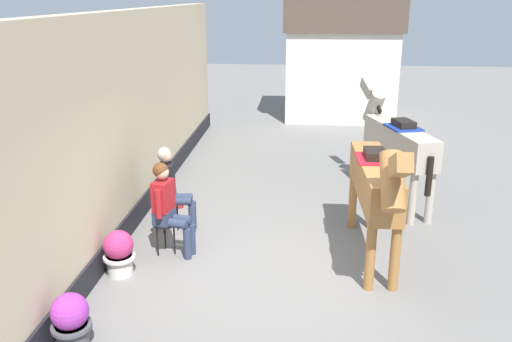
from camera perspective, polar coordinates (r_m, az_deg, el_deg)
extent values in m
plane|color=slate|center=(10.26, 3.08, -2.50)|extent=(40.00, 40.00, 0.00)
cube|color=#CCB793|center=(8.79, -13.99, 5.01)|extent=(0.30, 14.00, 3.40)
cube|color=black|center=(9.23, -13.16, -4.20)|extent=(0.34, 14.00, 0.36)
cube|color=silver|center=(16.84, 8.83, 10.06)|extent=(3.20, 2.40, 2.60)
cube|color=brown|center=(16.69, 9.13, 16.01)|extent=(3.40, 2.60, 0.90)
cylinder|color=black|center=(7.94, -9.65, -5.52)|extent=(0.34, 0.34, 0.03)
cylinder|color=black|center=(7.98, -8.65, -7.23)|extent=(0.02, 0.02, 0.45)
cylinder|color=black|center=(8.16, -9.62, -6.67)|extent=(0.02, 0.02, 0.45)
cylinder|color=black|center=(7.97, -10.40, -7.36)|extent=(0.02, 0.02, 0.45)
cube|color=#2D3851|center=(7.89, -9.69, -4.75)|extent=(0.30, 0.36, 0.20)
cube|color=maroon|center=(7.78, -9.81, -2.58)|extent=(0.29, 0.38, 0.44)
sphere|color=tan|center=(7.66, -9.95, -0.13)|extent=(0.20, 0.20, 0.20)
sphere|color=#593319|center=(7.66, -10.10, 0.09)|extent=(0.22, 0.22, 0.22)
cylinder|color=#2D3851|center=(7.90, -8.17, -5.05)|extent=(0.40, 0.21, 0.13)
cylinder|color=#2D3851|center=(7.95, -6.82, -7.21)|extent=(0.11, 0.11, 0.46)
cylinder|color=#2D3851|center=(7.77, -8.67, -5.49)|extent=(0.40, 0.21, 0.13)
cylinder|color=#2D3851|center=(7.82, -7.29, -7.68)|extent=(0.11, 0.11, 0.46)
cylinder|color=maroon|center=(7.95, -9.03, -2.45)|extent=(0.09, 0.09, 0.42)
cylinder|color=maroon|center=(7.62, -10.32, -3.46)|extent=(0.09, 0.09, 0.42)
cylinder|color=gold|center=(8.68, -9.30, -3.39)|extent=(0.34, 0.34, 0.03)
cylinder|color=black|center=(8.75, -8.31, -4.85)|extent=(0.02, 0.02, 0.45)
cylinder|color=black|center=(8.89, -9.57, -4.54)|extent=(0.02, 0.02, 0.45)
cylinder|color=black|center=(8.67, -9.78, -5.16)|extent=(0.02, 0.02, 0.45)
cube|color=#2D3851|center=(8.64, -9.34, -2.68)|extent=(0.27, 0.34, 0.20)
cube|color=black|center=(8.53, -9.45, -0.67)|extent=(0.26, 0.36, 0.44)
sphere|color=tan|center=(8.43, -9.57, 1.58)|extent=(0.20, 0.20, 0.20)
sphere|color=#B2A38E|center=(8.42, -9.71, 1.77)|extent=(0.22, 0.22, 0.22)
cylinder|color=#2D3851|center=(8.71, -8.01, -2.80)|extent=(0.39, 0.17, 0.13)
cylinder|color=#2D3851|center=(8.80, -6.69, -4.62)|extent=(0.11, 0.11, 0.46)
cylinder|color=#2D3851|center=(8.56, -8.13, -3.18)|extent=(0.39, 0.17, 0.13)
cylinder|color=#2D3851|center=(8.65, -6.79, -5.03)|extent=(0.11, 0.11, 0.46)
cylinder|color=black|center=(8.73, -9.13, -0.56)|extent=(0.09, 0.09, 0.42)
cylinder|color=black|center=(8.36, -9.47, -1.44)|extent=(0.09, 0.09, 0.42)
cube|color=#9E6B38|center=(7.70, 12.45, -0.90)|extent=(0.50, 2.21, 0.52)
cylinder|color=#9E6B38|center=(7.11, 14.50, -8.93)|extent=(0.13, 0.13, 0.90)
cylinder|color=#9E6B38|center=(7.06, 12.01, -8.95)|extent=(0.13, 0.13, 0.90)
cylinder|color=#9E6B38|center=(8.86, 12.21, -3.23)|extent=(0.13, 0.13, 0.90)
cylinder|color=#9E6B38|center=(8.81, 10.22, -3.21)|extent=(0.13, 0.13, 0.90)
cylinder|color=#9E6B38|center=(6.46, 14.28, -1.10)|extent=(0.30, 0.64, 0.73)
cube|color=#9E6B38|center=(6.05, 15.08, 0.58)|extent=(0.19, 0.53, 0.40)
cube|color=black|center=(6.43, 14.34, 0.13)|extent=(0.06, 0.63, 0.48)
cylinder|color=black|center=(8.86, 11.24, -0.17)|extent=(0.10, 0.10, 0.65)
cube|color=red|center=(7.71, 12.48, 1.27)|extent=(0.52, 0.61, 0.03)
cube|color=black|center=(7.69, 12.52, 1.77)|extent=(0.29, 0.45, 0.12)
cube|color=#B2A899|center=(9.84, 14.96, 3.07)|extent=(1.01, 2.24, 0.52)
cylinder|color=#B2A899|center=(10.82, 11.73, 0.76)|extent=(0.13, 0.13, 0.90)
cylinder|color=#B2A899|center=(10.94, 13.24, 0.84)|extent=(0.13, 0.13, 0.90)
cylinder|color=#B2A899|center=(9.16, 16.25, -2.83)|extent=(0.13, 0.13, 0.90)
cylinder|color=#B2A899|center=(9.30, 17.96, -2.67)|extent=(0.13, 0.13, 0.90)
cylinder|color=#B2A899|center=(10.81, 12.43, 6.72)|extent=(0.44, 0.68, 0.73)
cube|color=#B2A899|center=(11.07, 11.86, 8.63)|extent=(0.32, 0.56, 0.40)
cube|color=black|center=(10.77, 12.53, 7.43)|extent=(0.21, 0.62, 0.48)
cylinder|color=black|center=(8.94, 17.89, -0.54)|extent=(0.12, 0.12, 0.65)
cube|color=navy|center=(9.68, 15.34, 4.48)|extent=(0.64, 0.71, 0.03)
cube|color=black|center=(9.67, 15.38, 4.88)|extent=(0.39, 0.50, 0.12)
cylinder|color=#4C4C51|center=(6.35, -18.85, -16.20)|extent=(0.34, 0.34, 0.28)
cylinder|color=#4C4C51|center=(6.28, -18.97, -15.29)|extent=(0.43, 0.43, 0.04)
sphere|color=purple|center=(6.19, -19.14, -13.89)|extent=(0.40, 0.40, 0.40)
cylinder|color=beige|center=(7.62, -14.21, -9.63)|extent=(0.34, 0.34, 0.28)
cylinder|color=beige|center=(7.56, -14.28, -8.82)|extent=(0.43, 0.43, 0.04)
sphere|color=#B22D66|center=(7.48, -14.39, -7.59)|extent=(0.40, 0.40, 0.40)
cube|color=maroon|center=(9.76, -8.36, -3.16)|extent=(0.26, 0.30, 0.20)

